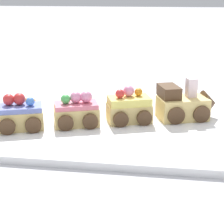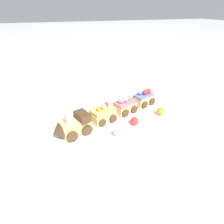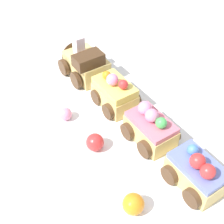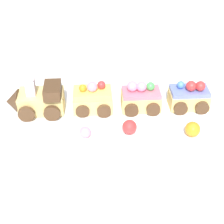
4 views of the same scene
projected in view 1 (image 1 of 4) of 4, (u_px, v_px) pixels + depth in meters
name	position (u px, v px, depth m)	size (l,w,h in m)	color
ground_plane	(109.00, 121.00, 0.73)	(10.00, 10.00, 0.00)	#B2B2B7
display_board	(109.00, 118.00, 0.73)	(0.67, 0.42, 0.01)	white
cake_train_locomotive	(186.00, 105.00, 0.71)	(0.12, 0.10, 0.08)	#E5C675
cake_car_lemon	(129.00, 109.00, 0.69)	(0.09, 0.08, 0.07)	#E5C675
cake_car_strawberry	(77.00, 112.00, 0.67)	(0.09, 0.08, 0.06)	#E5C675
cake_car_blueberry	(20.00, 116.00, 0.65)	(0.09, 0.08, 0.06)	#E5C675
gumball_orange	(29.00, 105.00, 0.74)	(0.03, 0.03, 0.03)	orange
gumball_pink	(126.00, 102.00, 0.78)	(0.02, 0.02, 0.02)	pink
gumball_red	(88.00, 103.00, 0.76)	(0.03, 0.03, 0.03)	red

